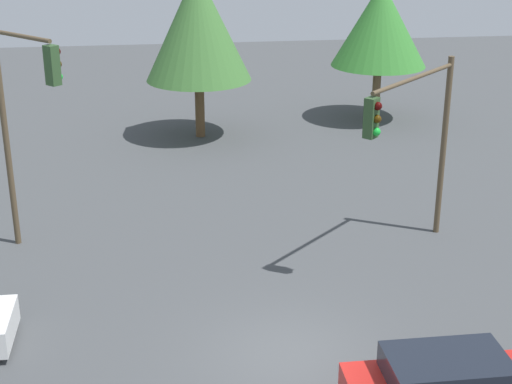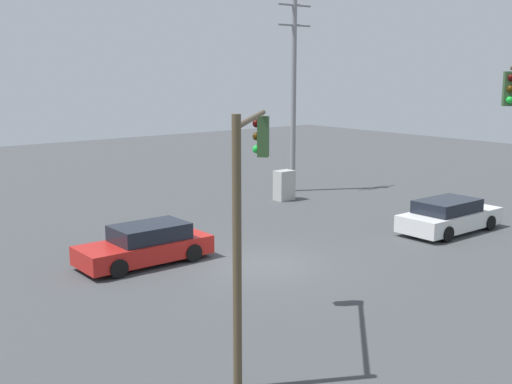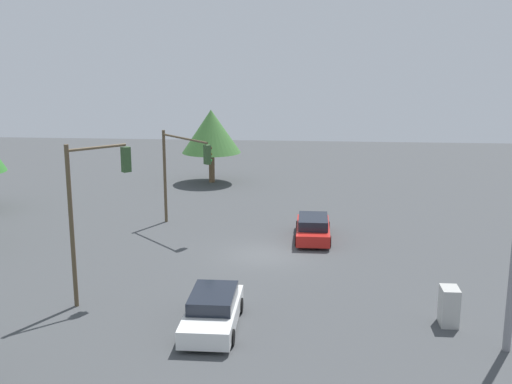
# 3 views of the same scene
# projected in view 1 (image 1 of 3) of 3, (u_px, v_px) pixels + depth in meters

# --- Properties ---
(ground_plane) EXTENTS (80.00, 80.00, 0.00)m
(ground_plane) POSITION_uv_depth(u_px,v_px,m) (291.00, 355.00, 18.25)
(ground_plane) COLOR #424447
(traffic_signal_main) EXTENTS (3.52, 3.43, 5.59)m
(traffic_signal_main) POSITION_uv_depth(u_px,v_px,m) (416.00, 127.00, 22.00)
(traffic_signal_main) COLOR brown
(traffic_signal_main) RESTS_ON ground_plane
(traffic_signal_cross) EXTENTS (2.07, 2.15, 6.72)m
(traffic_signal_cross) POSITION_uv_depth(u_px,v_px,m) (23.00, 105.00, 21.85)
(traffic_signal_cross) COLOR brown
(traffic_signal_cross) RESTS_ON ground_plane
(tree_right) EXTENTS (4.34, 4.34, 6.35)m
(tree_right) POSITION_uv_depth(u_px,v_px,m) (380.00, 24.00, 35.39)
(tree_right) COLOR brown
(tree_right) RESTS_ON ground_plane
(tree_corner) EXTENTS (4.49, 4.49, 7.15)m
(tree_corner) POSITION_uv_depth(u_px,v_px,m) (198.00, 26.00, 32.71)
(tree_corner) COLOR brown
(tree_corner) RESTS_ON ground_plane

